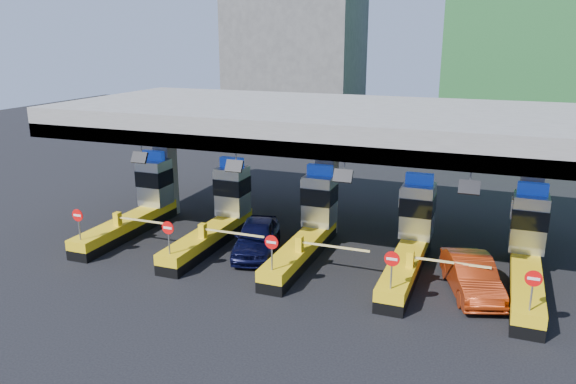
% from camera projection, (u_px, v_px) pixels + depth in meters
% --- Properties ---
extents(ground, '(120.00, 120.00, 0.00)m').
position_uv_depth(ground, '(308.00, 254.00, 27.95)').
color(ground, black).
rests_on(ground, ground).
extents(toll_canopy, '(28.00, 12.09, 7.00)m').
position_uv_depth(toll_canopy, '(327.00, 123.00, 28.88)').
color(toll_canopy, slate).
rests_on(toll_canopy, ground).
extents(toll_lane_far_left, '(4.43, 8.00, 4.16)m').
position_uv_depth(toll_lane_far_left, '(140.00, 204.00, 31.29)').
color(toll_lane_far_left, black).
rests_on(toll_lane_far_left, ground).
extents(toll_lane_left, '(4.43, 8.00, 4.16)m').
position_uv_depth(toll_lane_left, '(220.00, 214.00, 29.56)').
color(toll_lane_left, black).
rests_on(toll_lane_left, ground).
extents(toll_lane_center, '(4.43, 8.00, 4.16)m').
position_uv_depth(toll_lane_center, '(310.00, 225.00, 27.83)').
color(toll_lane_center, black).
rests_on(toll_lane_center, ground).
extents(toll_lane_right, '(4.43, 8.00, 4.16)m').
position_uv_depth(toll_lane_right, '(411.00, 238.00, 26.10)').
color(toll_lane_right, black).
rests_on(toll_lane_right, ground).
extents(toll_lane_far_right, '(4.43, 8.00, 4.16)m').
position_uv_depth(toll_lane_far_right, '(527.00, 252.00, 24.37)').
color(toll_lane_far_right, black).
rests_on(toll_lane_far_right, ground).
extents(bg_building_concrete, '(14.00, 10.00, 18.00)m').
position_uv_depth(bg_building_concrete, '(296.00, 49.00, 62.71)').
color(bg_building_concrete, '#4C4C49').
rests_on(bg_building_concrete, ground).
extents(van, '(3.24, 5.32, 1.69)m').
position_uv_depth(van, '(257.00, 237.00, 27.80)').
color(van, black).
rests_on(van, ground).
extents(red_car, '(3.08, 5.09, 1.58)m').
position_uv_depth(red_car, '(472.00, 276.00, 23.47)').
color(red_car, maroon).
rests_on(red_car, ground).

